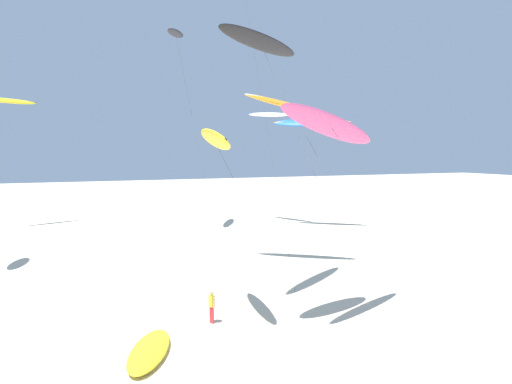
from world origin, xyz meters
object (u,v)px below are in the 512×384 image
Objects in this scene: flying_kite_5 at (291,106)px; flying_kite_7 at (269,115)px; flying_kite_6 at (261,42)px; grounded_kite_0 at (149,351)px; person_near_left at (212,305)px; flying_kite_1 at (331,126)px; flying_kite_3 at (215,139)px; flying_kite_0 at (176,33)px; flying_kite_2 at (311,123)px; flying_kite_4 at (5,101)px.

flying_kite_7 is (15.02, 33.98, 1.97)m from flying_kite_5.
flying_kite_6 is 18.17m from grounded_kite_0.
person_near_left reaches higher than grounded_kite_0.
flying_kite_3 is at bearing 154.71° from flying_kite_1.
flying_kite_7 is at bearing 69.26° from flying_kite_1.
flying_kite_0 is 2.16× the size of flying_kite_3.
flying_kite_3 is (-5.22, 2.47, -0.66)m from flying_kite_1.
flying_kite_6 is (-1.10, 5.94, 5.05)m from flying_kite_1.
flying_kite_6 is (-16.97, -23.40, 3.24)m from flying_kite_2.
person_near_left is at bearing 151.11° from flying_kite_5.
flying_kite_6 is (0.84, 5.34, 4.10)m from flying_kite_5.
flying_kite_6 is 2.87× the size of grounded_kite_0.
flying_kite_1 is at bearing -17.12° from flying_kite_5.
flying_kite_0 is at bearing 72.14° from grounded_kite_0.
grounded_kite_0 is at bearing -122.62° from flying_kite_7.
flying_kite_1 is 2.08× the size of grounded_kite_0.
flying_kite_7 is 38.93m from person_near_left.
flying_kite_6 is (-2.76, -27.74, -6.11)m from flying_kite_0.
grounded_kite_0 is at bearing -177.25° from flying_kite_1.
flying_kite_1 is (-1.67, -33.68, -11.16)m from flying_kite_0.
flying_kite_3 is 0.75× the size of flying_kite_7.
flying_kite_0 is at bearing -29.59° from flying_kite_4.
grounded_kite_0 is at bearing -171.97° from flying_kite_5.
flying_kite_1 is 0.97× the size of flying_kite_5.
person_near_left is (3.91, 2.97, 0.71)m from grounded_kite_0.
flying_kite_3 is at bearing -76.17° from flying_kite_4.
flying_kite_1 is 0.91× the size of flying_kite_2.
flying_kite_3 is 6.01× the size of person_near_left.
flying_kite_6 is at bearing 38.28° from person_near_left.
flying_kite_7 is (28.36, -8.71, -1.32)m from flying_kite_4.
person_near_left is (-21.29, -26.82, -10.94)m from flying_kite_2.
flying_kite_5 is (-3.60, -33.08, -10.21)m from flying_kite_0.
grounded_kite_0 is (5.94, -43.74, -14.08)m from flying_kite_4.
flying_kite_4 is (-10.05, 40.83, 4.90)m from flying_kite_3.
flying_kite_5 is at bearing -121.77° from flying_kite_2.
flying_kite_6 reaches higher than flying_kite_2.
flying_kite_3 is at bearing -119.70° from flying_kite_7.
flying_kite_4 is (-15.27, 43.29, 4.24)m from flying_kite_1.
grounded_kite_0 is (-11.00, -34.12, -20.99)m from flying_kite_0.
flying_kite_2 is 40.72m from grounded_kite_0.
grounded_kite_0 is at bearing -142.74° from person_near_left.
flying_kite_5 is 0.75× the size of flying_kite_6.
flying_kite_7 is at bearing 66.15° from flying_kite_5.
flying_kite_7 reaches higher than flying_kite_5.
flying_kite_3 is 0.65× the size of flying_kite_6.
flying_kite_1 is 37.09m from flying_kite_7.
grounded_kite_0 is (-8.23, -6.39, -14.89)m from flying_kite_6.
flying_kite_3 is 4.11m from flying_kite_5.
flying_kite_5 is 0.86× the size of flying_kite_7.
flying_kite_2 reaches higher than flying_kite_5.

